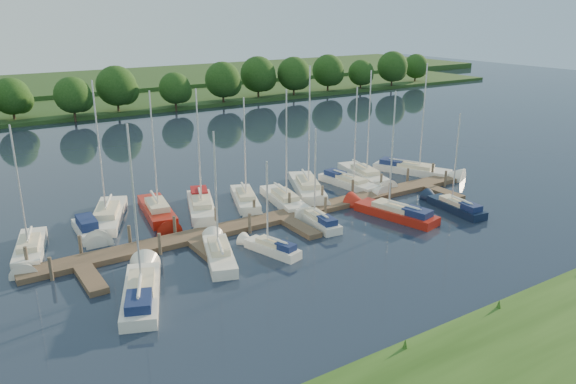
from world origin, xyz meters
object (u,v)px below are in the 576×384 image
sailboat_n_5 (246,201)px  sailboat_s_2 (271,248)px  dock (285,219)px  sailboat_n_0 (30,251)px  motorboat (88,231)px

sailboat_n_5 → sailboat_s_2: 10.65m
dock → sailboat_n_0: sailboat_n_0 is taller
dock → motorboat: motorboat is taller
sailboat_n_5 → sailboat_s_2: (-3.50, -10.06, 0.04)m
motorboat → sailboat_n_0: bearing=20.5°
motorboat → sailboat_n_5: 13.52m
motorboat → sailboat_n_5: sailboat_n_5 is taller
dock → sailboat_n_0: bearing=166.8°
dock → sailboat_n_5: sailboat_n_5 is taller
dock → motorboat: size_ratio=7.45×
motorboat → sailboat_s_2: (10.02, -10.33, -0.03)m
sailboat_n_0 → sailboat_s_2: sailboat_n_0 is taller
motorboat → sailboat_s_2: bearing=136.4°
sailboat_n_5 → sailboat_n_0: bearing=23.8°
dock → sailboat_n_5: (-0.59, 5.49, 0.08)m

